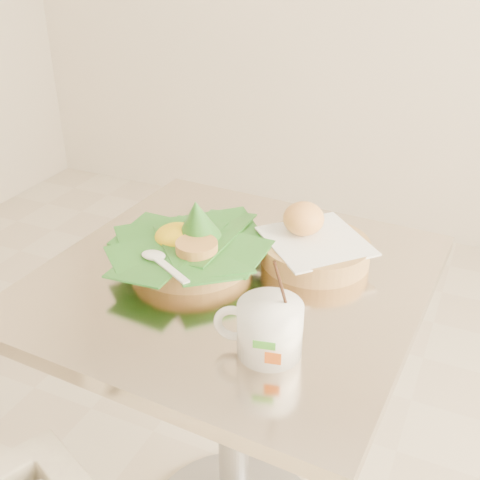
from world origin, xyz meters
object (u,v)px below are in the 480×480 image
at_px(cafe_table, 233,365).
at_px(rice_basket, 191,244).
at_px(bread_basket, 313,245).
at_px(coffee_mug, 268,328).

height_order(cafe_table, rice_basket, rice_basket).
distance_m(bread_basket, coffee_mug, 0.30).
relative_size(bread_basket, coffee_mug, 1.46).
distance_m(cafe_table, coffee_mug, 0.36).
height_order(bread_basket, coffee_mug, coffee_mug).
height_order(rice_basket, coffee_mug, coffee_mug).
xyz_separation_m(rice_basket, coffee_mug, (0.24, -0.19, 0.01)).
relative_size(rice_basket, coffee_mug, 1.70).
bearing_deg(rice_basket, cafe_table, -7.10).
relative_size(rice_basket, bread_basket, 1.17).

